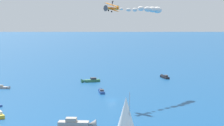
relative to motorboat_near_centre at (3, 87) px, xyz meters
name	(u,v)px	position (x,y,z in m)	size (l,w,h in m)	color
ground_plane	(112,100)	(-34.67, -43.39, -0.54)	(2000.00, 2000.00, 0.00)	navy
motorboat_near_centre	(3,87)	(0.00, 0.00, 0.00)	(4.89, 6.92, 2.01)	#9E9993
motorboat_far_stbd	(164,77)	(15.78, -82.26, 0.10)	(8.34, 2.67, 2.39)	black
motorboat_inshore	(101,91)	(-18.53, -41.99, 0.04)	(7.48, 2.18, 2.15)	#23478C
motorboat_offshore	(79,123)	(-69.35, -26.46, 0.33)	(5.66, 11.48, 3.23)	#9E9993
motorboat_ahead	(90,81)	(10.54, -41.10, 0.21)	(3.88, 9.80, 2.77)	#33704C
sailboat_outer_ring_a	(126,119)	(-85.92, -36.72, 5.38)	(10.02, 7.94, 12.97)	#9E9993
biplane_lead	(112,8)	(-34.86, -43.16, 34.92)	(6.93, 7.00, 3.74)	orange
wingwalker_lead	(112,2)	(-35.31, -43.44, 37.04)	(0.83, 0.59, 1.78)	black
smoke_trail_lead	(150,9)	(-22.50, -62.09, 34.79)	(16.38, 22.57, 3.44)	silver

